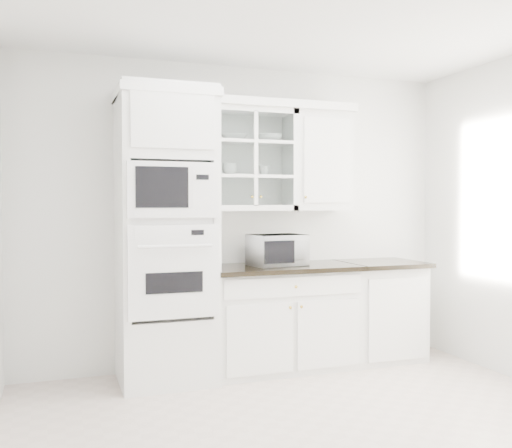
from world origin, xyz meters
name	(u,v)px	position (x,y,z in m)	size (l,w,h in m)	color
ground	(326,433)	(0.00, 0.00, 0.01)	(4.00, 3.50, 0.01)	beige
room_shell	(299,158)	(0.00, 0.43, 1.78)	(4.00, 3.50, 2.70)	white
oven_column	(166,236)	(-0.75, 1.42, 1.20)	(0.76, 0.68, 2.40)	white
base_cabinet_run	(281,316)	(0.28, 1.45, 0.46)	(1.32, 0.67, 0.92)	white
extra_base_cabinet	(379,309)	(1.28, 1.45, 0.46)	(0.72, 0.67, 0.92)	white
upper_cabinet_glass	(250,160)	(0.03, 1.58, 1.85)	(0.80, 0.33, 0.90)	white
upper_cabinet_solid	(319,162)	(0.71, 1.58, 1.85)	(0.55, 0.33, 0.90)	white
crown_molding	(239,104)	(-0.07, 1.56, 2.33)	(2.14, 0.38, 0.07)	white
countertop_microwave	(277,250)	(0.23, 1.44, 1.06)	(0.47, 0.39, 0.27)	white
bowl_a	(234,138)	(-0.11, 1.58, 2.04)	(0.24, 0.24, 0.06)	white
bowl_b	(270,138)	(0.21, 1.57, 2.04)	(0.22, 0.22, 0.07)	white
cup_a	(230,169)	(-0.16, 1.58, 1.76)	(0.13, 0.13, 0.10)	white
cup_b	(264,171)	(0.16, 1.58, 1.76)	(0.10, 0.10, 0.09)	white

